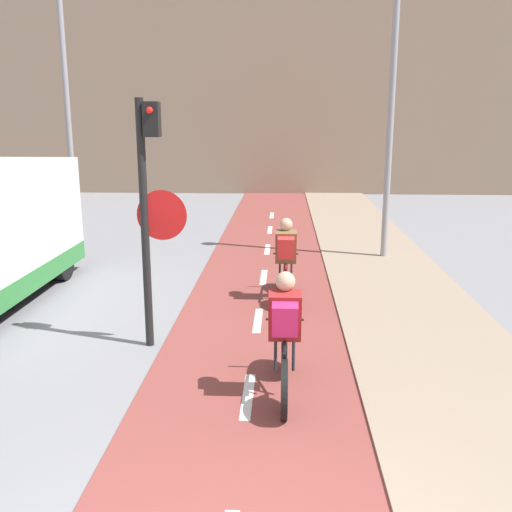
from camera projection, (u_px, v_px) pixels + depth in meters
name	position (u px, v px, depth m)	size (l,w,h in m)	color
building_row_background	(277.00, 60.00, 25.31)	(60.00, 5.20, 11.27)	#89705B
traffic_light_pole	(150.00, 198.00, 7.50)	(0.67, 0.25, 3.35)	black
street_lamp_far	(65.00, 81.00, 14.19)	(0.36, 0.36, 6.50)	gray
street_lamp_sidewalk	(393.00, 80.00, 12.09)	(0.36, 0.36, 6.31)	gray
cyclist_near	(285.00, 338.00, 6.33)	(0.46, 1.68, 1.47)	black
cyclist_far	(286.00, 261.00, 9.80)	(0.46, 1.65, 1.45)	black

